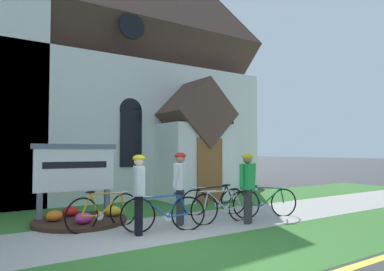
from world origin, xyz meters
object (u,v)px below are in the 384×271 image
Objects in this scene: bicycle_black at (104,211)px; cyclist_in_yellow_jersey at (248,183)px; roadside_conifer at (222,96)px; bicycle_blue at (223,206)px; bicycle_white at (265,202)px; church_sign at (75,170)px; cyclist_in_orange_jersey at (139,188)px; bicycle_silver at (164,213)px; cyclist_in_white_jersey at (180,183)px; bicycle_green at (214,201)px.

bicycle_black is 1.08× the size of cyclist_in_yellow_jersey.
roadside_conifer reaches higher than bicycle_black.
bicycle_blue is 0.80m from cyclist_in_yellow_jersey.
roadside_conifer is (5.16, 8.24, 4.23)m from bicycle_white.
bicycle_blue is 11.25m from roadside_conifer.
church_sign is 1.16× the size of bicycle_black.
cyclist_in_orange_jersey is (-2.56, 0.42, -0.01)m from cyclist_in_yellow_jersey.
cyclist_in_yellow_jersey is at bearing -9.30° from cyclist_in_orange_jersey.
cyclist_in_white_jersey reaches higher than bicycle_silver.
cyclist_in_white_jersey is at bearing 151.89° from cyclist_in_yellow_jersey.
church_sign is 1.25× the size of cyclist_in_yellow_jersey.
cyclist_in_white_jersey reaches higher than bicycle_green.
bicycle_silver is at bearing -41.35° from bicycle_black.
roadside_conifer is (9.29, 5.93, 3.40)m from church_sign.
church_sign is 2.35m from cyclist_in_orange_jersey.
bicycle_black is at bearing 156.51° from cyclist_in_yellow_jersey.
cyclist_in_white_jersey is at bearing -19.18° from bicycle_black.
roadside_conifer reaches higher than bicycle_blue.
cyclist_in_white_jersey is at bearing -46.29° from church_sign.
cyclist_in_yellow_jersey is (-0.05, -1.34, 0.58)m from bicycle_green.
bicycle_black is 1.11m from cyclist_in_orange_jersey.
church_sign reaches higher than bicycle_silver.
cyclist_in_yellow_jersey is (0.39, -0.41, 0.56)m from bicycle_blue.
roadside_conifer reaches higher than bicycle_silver.
bicycle_blue is 1.07× the size of cyclist_in_white_jersey.
bicycle_green is at bearing -129.69° from roadside_conifer.
bicycle_green is 2.82m from cyclist_in_orange_jersey.
cyclist_in_yellow_jersey is 0.24× the size of roadside_conifer.
cyclist_in_yellow_jersey reaches higher than bicycle_green.
bicycle_silver is 1.02× the size of bicycle_green.
roadside_conifer reaches higher than bicycle_white.
bicycle_silver is 12.23m from roadside_conifer.
bicycle_silver is 2.10m from cyclist_in_yellow_jersey.
church_sign is 2.67m from cyclist_in_white_jersey.
bicycle_silver is at bearing 0.24° from cyclist_in_orange_jersey.
bicycle_silver is 0.80m from cyclist_in_orange_jersey.
bicycle_black is 1.78m from cyclist_in_white_jersey.
church_sign is 2.69m from bicycle_silver.
bicycle_green is 0.24× the size of roadside_conifer.
bicycle_black is (0.25, -1.37, -0.83)m from church_sign.
roadside_conifer reaches higher than bicycle_green.
cyclist_in_white_jersey is at bearing 170.35° from bicycle_white.
cyclist_in_orange_jersey is at bearing -136.54° from roadside_conifer.
roadside_conifer is at bearing 32.58° from church_sign.
cyclist_in_orange_jersey is at bearing -164.76° from cyclist_in_white_jersey.
bicycle_green is (3.02, 0.05, -0.02)m from bicycle_black.
bicycle_black is at bearing 115.46° from cyclist_in_orange_jersey.
bicycle_white reaches higher than bicycle_blue.
bicycle_green is at bearing 0.91° from bicycle_black.
bicycle_white is 2.39m from cyclist_in_white_jersey.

